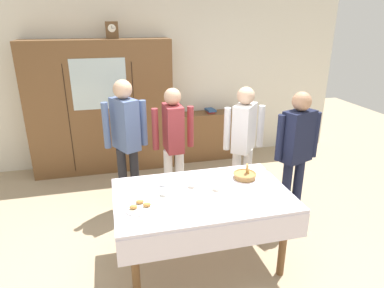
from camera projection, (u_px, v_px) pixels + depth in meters
name	position (u px, v px, depth m)	size (l,w,h in m)	color
ground_plane	(196.00, 248.00, 3.65)	(12.00, 12.00, 0.00)	tan
back_wall	(156.00, 80.00, 5.59)	(6.40, 0.10, 2.70)	silver
dining_table	(203.00, 205.00, 3.21)	(1.65, 1.03, 0.77)	brown
wall_cabinet	(102.00, 108.00, 5.23)	(2.16, 0.46, 2.03)	brown
mantel_clock	(112.00, 30.00, 4.89)	(0.18, 0.11, 0.24)	brown
bookshelf_low	(210.00, 135.00, 5.89)	(1.08, 0.35, 0.81)	brown
book_stack	(210.00, 111.00, 5.74)	(0.16, 0.23, 0.06)	#99332D
tea_cup_far_right	(193.00, 185.00, 3.30)	(0.13, 0.13, 0.06)	white
tea_cup_near_right	(217.00, 188.00, 3.25)	(0.13, 0.13, 0.06)	white
tea_cup_near_left	(164.00, 183.00, 3.33)	(0.13, 0.13, 0.06)	white
tea_cup_front_edge	(165.00, 193.00, 3.15)	(0.13, 0.13, 0.06)	white
bread_basket	(245.00, 175.00, 3.49)	(0.24, 0.24, 0.16)	#9E7542
pastry_plate	(140.00, 207.00, 2.95)	(0.28, 0.28, 0.05)	white
spoon_mid_right	(186.00, 211.00, 2.91)	(0.12, 0.02, 0.01)	silver
spoon_back_edge	(190.00, 196.00, 3.15)	(0.12, 0.02, 0.01)	silver
spoon_near_right	(211.00, 209.00, 2.93)	(0.12, 0.02, 0.01)	silver
person_by_cabinet	(244.00, 137.00, 4.18)	(0.52, 0.40, 1.57)	silver
person_behind_table_left	(173.00, 137.00, 4.21)	(0.52, 0.37, 1.55)	silver
person_near_right_end	(297.00, 146.00, 3.84)	(0.52, 0.31, 1.58)	#191E38
person_behind_table_right	(126.00, 134.00, 4.08)	(0.52, 0.41, 1.67)	#232328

